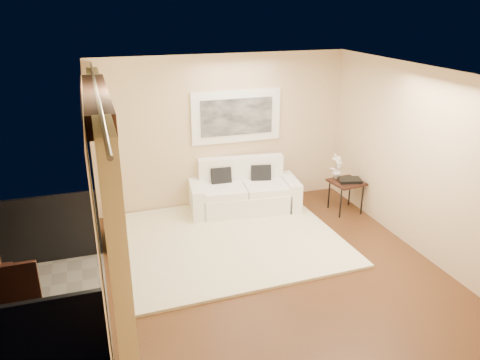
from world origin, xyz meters
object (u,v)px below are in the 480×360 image
sofa (243,193)px  side_table (346,184)px  balcony_chair_near (18,306)px  orchid (337,167)px

sofa → side_table: size_ratio=3.35×
balcony_chair_near → orchid: bearing=25.3°
side_table → orchid: size_ratio=1.29×
orchid → side_table: bearing=-54.1°
orchid → balcony_chair_near: 5.46m
orchid → balcony_chair_near: (-4.93, -2.34, -0.19)m
sofa → side_table: bearing=-13.8°
side_table → orchid: orchid is taller
sofa → side_table: (1.69, -0.63, 0.19)m
balcony_chair_near → sofa: bearing=39.8°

